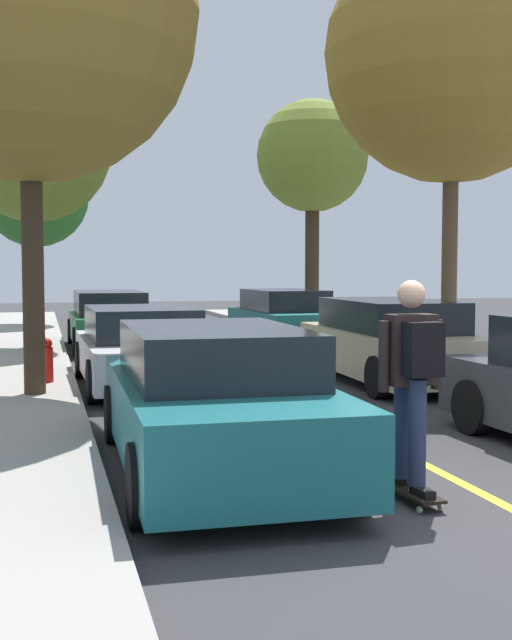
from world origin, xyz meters
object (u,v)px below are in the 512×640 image
street_tree_left_nearest (28,11)px  fire_hydrant (47,360)px  street_tree_right_nearest (453,54)px  parked_car_left_nearest (214,401)px  street_tree_left_far (36,195)px  parked_car_left_near (142,348)px  parked_car_left_far (109,320)px  parked_car_right_far (285,319)px  street_tree_right_near (313,158)px  street_tree_left_near (33,145)px  skateboarder (412,371)px  skateboard (409,490)px  parked_car_right_near (390,341)px

street_tree_left_nearest → fire_hydrant: street_tree_left_nearest is taller
street_tree_right_nearest → fire_hydrant: 9.06m
parked_car_left_nearest → street_tree_left_far: size_ratio=0.76×
street_tree_left_nearest → parked_car_left_near: bearing=36.1°
fire_hydrant → parked_car_left_near: bearing=2.7°
parked_car_left_far → parked_car_right_far: parked_car_right_far is taller
street_tree_right_near → parked_car_right_far: bearing=-120.5°
parked_car_left_far → street_tree_left_near: (-1.67, -0.46, 4.02)m
skateboarder → skateboard: bearing=93.5°
parked_car_right_far → street_tree_right_near: 5.41m
parked_car_left_nearest → fire_hydrant: 5.77m
parked_car_left_near → street_tree_right_near: 11.06m
skateboarder → parked_car_left_nearest: bearing=133.9°
parked_car_right_near → street_tree_right_nearest: bearing=32.7°
parked_car_left_nearest → street_tree_right_near: 15.76m
street_tree_right_nearest → street_tree_right_near: size_ratio=1.25×
parked_car_right_far → skateboard: parked_car_right_far is taller
parked_car_right_far → street_tree_left_far: street_tree_left_far is taller
parked_car_left_far → skateboarder: (1.37, -13.50, 0.41)m
parked_car_left_near → skateboard: parked_car_left_near is taller
parked_car_left_far → fire_hydrant: size_ratio=6.27×
parked_car_right_near → fire_hydrant: (-5.62, 0.49, -0.21)m
parked_car_left_nearest → parked_car_left_near: (-0.00, 5.64, -0.04)m
street_tree_left_near → parked_car_left_near: bearing=-74.4°
parked_car_left_far → skateboarder: bearing=-84.2°
parked_car_left_nearest → parked_car_right_near: bearing=51.0°
street_tree_right_nearest → skateboard: bearing=-120.4°
parked_car_right_far → fire_hydrant: (-5.62, -5.59, -0.20)m
street_tree_left_nearest → street_tree_left_near: 7.24m
parked_car_right_near → street_tree_left_nearest: (-5.79, -0.66, 4.80)m
street_tree_right_nearest → parked_car_right_far: bearing=108.5°
parked_car_left_nearest → street_tree_left_nearest: 6.75m
parked_car_left_nearest → skateboard: size_ratio=5.22×
parked_car_left_near → parked_car_right_near: 4.16m
street_tree_left_far → street_tree_right_nearest: street_tree_right_nearest is taller
parked_car_left_far → street_tree_left_far: 8.42m
parked_car_left_far → street_tree_right_near: bearing=18.4°
street_tree_left_far → skateboard: size_ratio=6.84×
street_tree_left_far → parked_car_left_near: bearing=-83.1°
parked_car_left_far → street_tree_left_near: street_tree_left_near is taller
parked_car_left_far → fire_hydrant: bearing=-103.0°
parked_car_left_near → street_tree_left_near: street_tree_left_near is taller
fire_hydrant → parked_car_left_far: bearing=77.0°
skateboard → street_tree_left_far: bearing=98.3°
street_tree_left_far → street_tree_left_nearest: bearing=-90.0°
parked_car_right_near → fire_hydrant: bearing=175.0°
parked_car_left_near → street_tree_left_near: (-1.67, 5.98, 4.08)m
parked_car_left_nearest → parked_car_right_far: (4.12, 11.16, 0.01)m
street_tree_left_nearest → street_tree_left_far: 15.15m
parked_car_left_nearest → fire_hydrant: parked_car_left_nearest is taller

